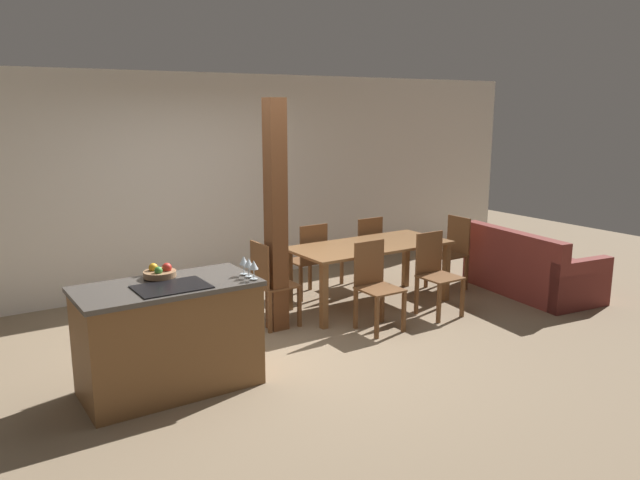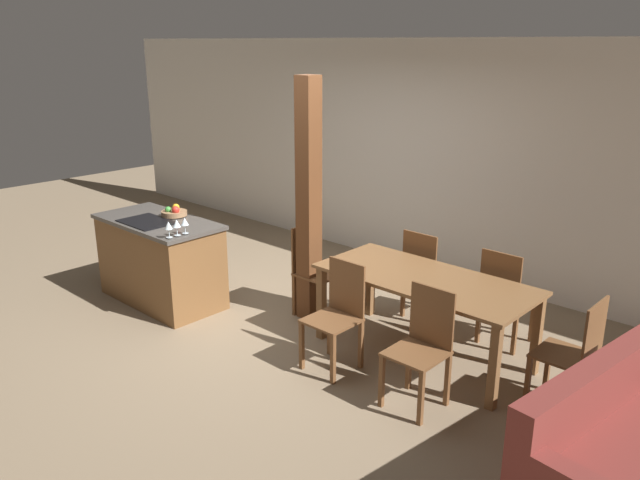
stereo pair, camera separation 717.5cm
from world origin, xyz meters
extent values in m
plane|color=#847056|center=(0.00, 0.00, 0.00)|extent=(16.00, 16.00, 0.00)
cube|color=silver|center=(0.00, 2.47, 1.35)|extent=(11.20, 0.08, 2.70)
cube|color=brown|center=(-1.21, -0.32, 0.43)|extent=(1.39, 0.68, 0.86)
cube|color=#4C4742|center=(-1.21, -0.32, 0.88)|extent=(1.43, 0.72, 0.04)
cube|color=black|center=(-1.21, -0.45, 0.90)|extent=(0.56, 0.40, 0.01)
cylinder|color=#99704C|center=(-1.19, -0.13, 0.93)|extent=(0.27, 0.27, 0.05)
sphere|color=red|center=(-1.14, -0.14, 0.98)|extent=(0.08, 0.08, 0.08)
sphere|color=gold|center=(-1.23, -0.08, 0.98)|extent=(0.08, 0.08, 0.08)
sphere|color=#3D8E38|center=(-1.22, -0.18, 0.98)|extent=(0.07, 0.07, 0.07)
cylinder|color=silver|center=(-0.57, -0.61, 0.91)|extent=(0.06, 0.06, 0.00)
cylinder|color=silver|center=(-0.57, -0.61, 0.95)|extent=(0.01, 0.01, 0.08)
cone|color=silver|center=(-0.57, -0.61, 1.03)|extent=(0.08, 0.08, 0.07)
cylinder|color=silver|center=(-0.57, -0.52, 0.91)|extent=(0.06, 0.06, 0.00)
cylinder|color=silver|center=(-0.57, -0.52, 0.95)|extent=(0.01, 0.01, 0.08)
cone|color=silver|center=(-0.57, -0.52, 1.03)|extent=(0.08, 0.08, 0.07)
cylinder|color=silver|center=(-0.57, -0.43, 0.91)|extent=(0.06, 0.06, 0.00)
cylinder|color=silver|center=(-0.57, -0.43, 0.95)|extent=(0.01, 0.01, 0.08)
cone|color=silver|center=(-0.57, -0.43, 1.03)|extent=(0.08, 0.08, 0.07)
cube|color=brown|center=(1.51, 0.54, 0.72)|extent=(1.88, 0.85, 0.03)
cube|color=brown|center=(0.64, 0.18, 0.35)|extent=(0.07, 0.07, 0.70)
cube|color=brown|center=(2.39, 0.18, 0.35)|extent=(0.07, 0.07, 0.70)
cube|color=brown|center=(0.64, 0.90, 0.35)|extent=(0.07, 0.07, 0.70)
cube|color=brown|center=(2.39, 0.90, 0.35)|extent=(0.07, 0.07, 0.70)
cube|color=brown|center=(1.09, -0.18, 0.44)|extent=(0.40, 0.40, 0.02)
cube|color=brown|center=(1.09, 0.01, 0.68)|extent=(0.38, 0.02, 0.46)
cube|color=brown|center=(0.91, -0.36, 0.22)|extent=(0.04, 0.04, 0.43)
cube|color=brown|center=(1.26, -0.36, 0.22)|extent=(0.04, 0.04, 0.43)
cube|color=brown|center=(0.91, -0.01, 0.22)|extent=(0.04, 0.04, 0.43)
cube|color=brown|center=(1.26, -0.01, 0.22)|extent=(0.04, 0.04, 0.43)
cube|color=brown|center=(1.93, -0.18, 0.44)|extent=(0.40, 0.40, 0.02)
cube|color=brown|center=(1.93, 0.01, 0.68)|extent=(0.38, 0.02, 0.46)
cube|color=brown|center=(1.76, -0.36, 0.22)|extent=(0.04, 0.04, 0.43)
cube|color=brown|center=(2.11, -0.36, 0.22)|extent=(0.04, 0.04, 0.43)
cube|color=brown|center=(1.76, -0.01, 0.22)|extent=(0.04, 0.04, 0.43)
cube|color=brown|center=(2.11, -0.01, 0.22)|extent=(0.04, 0.04, 0.43)
cube|color=brown|center=(1.09, 1.27, 0.44)|extent=(0.40, 0.40, 0.02)
cube|color=brown|center=(1.09, 1.08, 0.68)|extent=(0.38, 0.02, 0.46)
cube|color=brown|center=(1.26, 1.45, 0.22)|extent=(0.04, 0.04, 0.43)
cube|color=brown|center=(0.91, 1.45, 0.22)|extent=(0.04, 0.04, 0.43)
cube|color=brown|center=(1.26, 1.09, 0.22)|extent=(0.04, 0.04, 0.43)
cube|color=brown|center=(0.91, 1.09, 0.22)|extent=(0.04, 0.04, 0.43)
cube|color=brown|center=(1.93, 1.27, 0.44)|extent=(0.40, 0.40, 0.02)
cube|color=brown|center=(1.93, 1.08, 0.68)|extent=(0.38, 0.02, 0.46)
cube|color=brown|center=(2.11, 1.45, 0.22)|extent=(0.04, 0.04, 0.43)
cube|color=brown|center=(1.76, 1.45, 0.22)|extent=(0.04, 0.04, 0.43)
cube|color=brown|center=(2.11, 1.09, 0.22)|extent=(0.04, 0.04, 0.43)
cube|color=brown|center=(1.76, 1.09, 0.22)|extent=(0.04, 0.04, 0.43)
cube|color=brown|center=(0.27, 0.54, 0.44)|extent=(0.40, 0.40, 0.02)
cube|color=brown|center=(0.08, 0.54, 0.68)|extent=(0.02, 0.38, 0.46)
cube|color=brown|center=(0.45, 0.37, 0.22)|extent=(0.04, 0.04, 0.43)
cube|color=brown|center=(0.45, 0.72, 0.22)|extent=(0.04, 0.04, 0.43)
cube|color=brown|center=(0.09, 0.37, 0.22)|extent=(0.04, 0.04, 0.43)
cube|color=brown|center=(0.09, 0.72, 0.22)|extent=(0.04, 0.04, 0.43)
cube|color=brown|center=(2.75, 0.54, 0.44)|extent=(0.40, 0.40, 0.02)
cube|color=brown|center=(2.94, 0.54, 0.68)|extent=(0.02, 0.38, 0.46)
cube|color=brown|center=(2.57, 0.72, 0.22)|extent=(0.04, 0.04, 0.43)
cube|color=brown|center=(2.57, 0.37, 0.22)|extent=(0.04, 0.04, 0.43)
cube|color=brown|center=(2.93, 0.72, 0.22)|extent=(0.04, 0.04, 0.43)
cube|color=brown|center=(2.93, 0.37, 0.22)|extent=(0.04, 0.04, 0.43)
cube|color=maroon|center=(3.53, -0.17, 0.22)|extent=(1.04, 1.72, 0.45)
cube|color=maroon|center=(3.19, -0.13, 0.63)|extent=(0.36, 1.64, 0.37)
cube|color=maroon|center=(3.44, -0.91, 0.29)|extent=(0.86, 0.24, 0.59)
cube|color=maroon|center=(3.62, 0.57, 0.29)|extent=(0.86, 0.24, 0.59)
cube|color=brown|center=(0.23, 0.44, 1.19)|extent=(0.18, 0.18, 2.37)
camera|label=1|loc=(-2.81, -5.00, 2.28)|focal=35.00mm
camera|label=2|loc=(4.24, -3.72, 2.66)|focal=35.00mm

